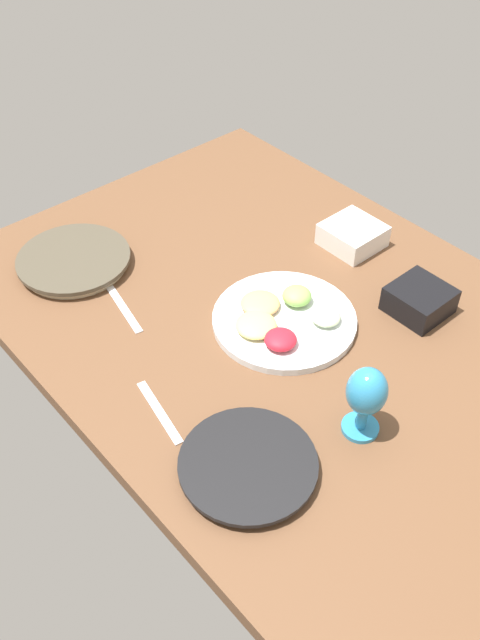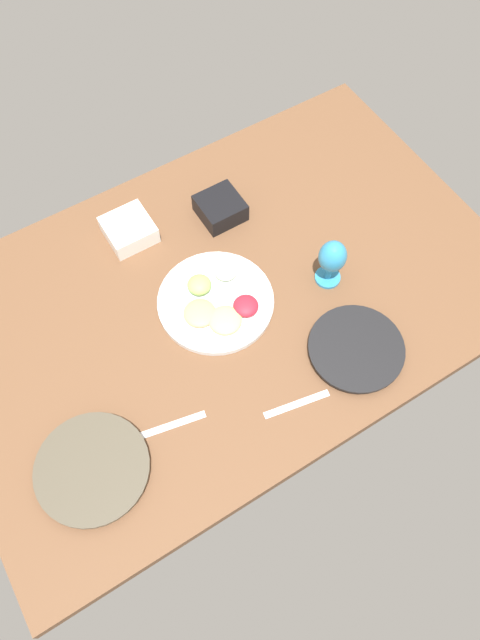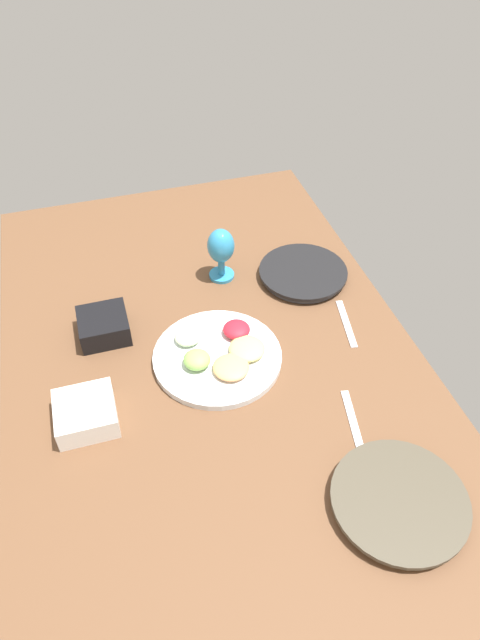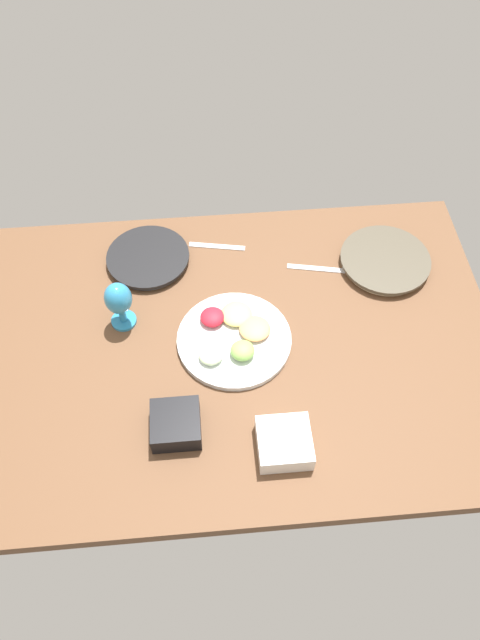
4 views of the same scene
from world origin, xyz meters
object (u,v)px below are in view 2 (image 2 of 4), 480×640
object	(u,v)px
square_bowl_black	(220,207)
square_bowl_white	(129,229)
dinner_plate_left	(356,349)
hurricane_glass_blue	(332,259)
fruit_platter	(216,302)
dinner_plate_right	(93,469)

from	to	relation	value
square_bowl_black	square_bowl_white	bearing A→B (deg)	-15.25
dinner_plate_left	hurricane_glass_blue	size ratio (longest dim) A/B	1.58
fruit_platter	hurricane_glass_blue	size ratio (longest dim) A/B	2.00
fruit_platter	hurricane_glass_blue	bearing A→B (deg)	163.57
square_bowl_black	dinner_plate_right	bearing A→B (deg)	37.57
fruit_platter	hurricane_glass_blue	distance (cm)	33.98
hurricane_glass_blue	square_bowl_white	size ratio (longest dim) A/B	1.21
dinner_plate_left	square_bowl_white	distance (cm)	74.50
dinner_plate_left	hurricane_glass_blue	distance (cm)	25.47
hurricane_glass_blue	dinner_plate_left	bearing A→B (deg)	72.59
dinner_plate_left	square_bowl_white	size ratio (longest dim) A/B	1.92
fruit_platter	dinner_plate_left	bearing A→B (deg)	127.21
fruit_platter	square_bowl_black	xyz separation A→B (cm)	(-17.15, -26.60, 1.90)
fruit_platter	square_bowl_white	distance (cm)	35.43
dinner_plate_right	hurricane_glass_blue	size ratio (longest dim) A/B	1.71
dinner_plate_right	square_bowl_black	size ratio (longest dim) A/B	2.21
square_bowl_black	fruit_platter	bearing A→B (deg)	57.19
dinner_plate_right	hurricane_glass_blue	distance (cm)	82.64
hurricane_glass_blue	fruit_platter	bearing A→B (deg)	-16.43
fruit_platter	square_bowl_white	bearing A→B (deg)	-73.73
dinner_plate_right	square_bowl_white	world-z (taller)	square_bowl_white
dinner_plate_left	square_bowl_black	xyz separation A→B (cm)	(7.24, -58.73, 2.14)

